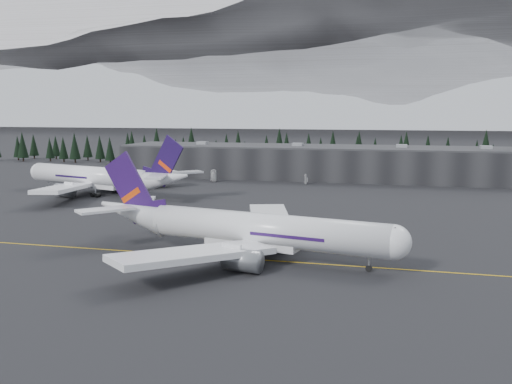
% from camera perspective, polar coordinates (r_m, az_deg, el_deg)
% --- Properties ---
extents(ground, '(1400.00, 1400.00, 0.00)m').
position_cam_1_polar(ground, '(106.13, -2.71, -6.31)').
color(ground, black).
rests_on(ground, ground).
extents(taxiline, '(400.00, 0.40, 0.02)m').
position_cam_1_polar(taxiline, '(104.28, -3.04, -6.57)').
color(taxiline, gold).
rests_on(taxiline, ground).
extents(terminal, '(160.00, 30.00, 12.60)m').
position_cam_1_polar(terminal, '(226.12, 6.67, 2.99)').
color(terminal, black).
rests_on(terminal, ground).
extents(treeline, '(360.00, 20.00, 15.00)m').
position_cam_1_polar(treeline, '(262.61, 7.78, 3.94)').
color(treeline, black).
rests_on(treeline, ground).
extents(mountain_ridge, '(4400.00, 900.00, 420.00)m').
position_cam_1_polar(mountain_ridge, '(1098.88, 12.95, 6.58)').
color(mountain_ridge, white).
rests_on(mountain_ridge, ground).
extents(jet_main, '(62.43, 57.12, 18.52)m').
position_cam_1_polar(jet_main, '(104.26, -1.69, -3.62)').
color(jet_main, white).
rests_on(jet_main, ground).
extents(jet_parked, '(64.99, 58.95, 19.54)m').
position_cam_1_polar(jet_parked, '(186.09, -15.07, 1.41)').
color(jet_parked, white).
rests_on(jet_parked, ground).
extents(gse_vehicle_a, '(2.17, 4.68, 1.30)m').
position_cam_1_polar(gse_vehicle_a, '(213.56, -4.24, 1.19)').
color(gse_vehicle_a, silver).
rests_on(gse_vehicle_a, ground).
extents(gse_vehicle_b, '(3.98, 1.72, 1.34)m').
position_cam_1_polar(gse_vehicle_b, '(206.47, 5.05, 0.95)').
color(gse_vehicle_b, silver).
rests_on(gse_vehicle_b, ground).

